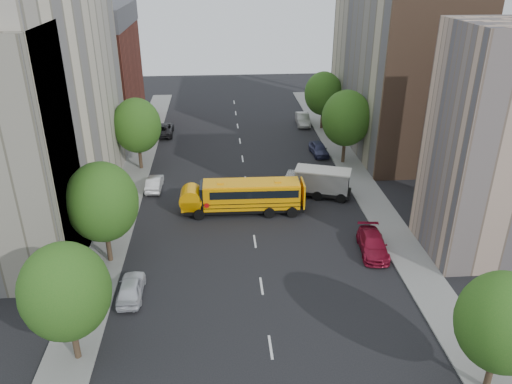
{
  "coord_description": "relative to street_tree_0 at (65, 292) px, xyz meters",
  "views": [
    {
      "loc": [
        -2.63,
        -36.31,
        20.74
      ],
      "look_at": [
        0.41,
        2.0,
        2.47
      ],
      "focal_mm": 35.0,
      "sensor_mm": 36.0,
      "label": 1
    }
  ],
  "objects": [
    {
      "name": "parked_car_3",
      "position": [
        19.9,
        9.69,
        -3.93
      ],
      "size": [
        2.47,
        5.05,
        1.41
      ],
      "primitive_type": "imported",
      "rotation": [
        0.0,
        0.0,
        -0.1
      ],
      "color": "maroon",
      "rests_on": "ground"
    },
    {
      "name": "building_right_far",
      "position": [
        29.0,
        34.0,
        4.36
      ],
      "size": [
        10.0,
        22.0,
        18.0
      ],
      "primitive_type": "cube",
      "color": "tan",
      "rests_on": "ground"
    },
    {
      "name": "parked_car_5",
      "position": [
        19.8,
        41.92,
        -3.86
      ],
      "size": [
        1.85,
        4.79,
        1.56
      ],
      "primitive_type": "imported",
      "rotation": [
        0.0,
        0.0,
        -0.04
      ],
      "color": "#9D9D98",
      "rests_on": "ground"
    },
    {
      "name": "building_right_sidewall",
      "position": [
        29.0,
        23.0,
        4.36
      ],
      "size": [
        10.1,
        0.3,
        18.0
      ],
      "primitive_type": "cube",
      "color": "brown",
      "rests_on": "ground"
    },
    {
      "name": "street_tree_2",
      "position": [
        0.0,
        28.0,
        0.19
      ],
      "size": [
        4.99,
        4.99,
        7.71
      ],
      "color": "#38281C",
      "rests_on": "ground"
    },
    {
      "name": "safari_truck",
      "position": [
        17.57,
        19.96,
        -3.2
      ],
      "size": [
        6.73,
        4.13,
        2.72
      ],
      "rotation": [
        0.0,
        0.0,
        -0.33
      ],
      "color": "black",
      "rests_on": "ground"
    },
    {
      "name": "building_left_cream",
      "position": [
        -7.0,
        20.0,
        5.36
      ],
      "size": [
        10.0,
        26.0,
        20.0
      ],
      "primitive_type": "cube",
      "color": "beige",
      "rests_on": "ground"
    },
    {
      "name": "street_tree_0",
      "position": [
        0.0,
        0.0,
        0.0
      ],
      "size": [
        4.8,
        4.8,
        7.41
      ],
      "color": "#38281C",
      "rests_on": "ground"
    },
    {
      "name": "sidewalk_left",
      "position": [
        -0.5,
        19.0,
        -4.58
      ],
      "size": [
        3.0,
        80.0,
        0.12
      ],
      "primitive_type": "cube",
      "color": "slate",
      "rests_on": "ground"
    },
    {
      "name": "street_tree_4",
      "position": [
        22.0,
        28.0,
        0.43
      ],
      "size": [
        5.25,
        5.25,
        8.1
      ],
      "color": "#38281C",
      "rests_on": "ground"
    },
    {
      "name": "ground",
      "position": [
        11.0,
        14.0,
        -4.64
      ],
      "size": [
        120.0,
        120.0,
        0.0
      ],
      "primitive_type": "plane",
      "color": "black",
      "rests_on": "ground"
    },
    {
      "name": "building_right_near",
      "position": [
        29.0,
        9.5,
        3.86
      ],
      "size": [
        10.0,
        7.0,
        17.0
      ],
      "primitive_type": "cube",
      "color": "tan",
      "rests_on": "ground"
    },
    {
      "name": "parked_car_4",
      "position": [
        19.8,
        30.65,
        -3.94
      ],
      "size": [
        1.98,
        4.22,
        1.39
      ],
      "primitive_type": "imported",
      "rotation": [
        0.0,
        0.0,
        0.08
      ],
      "color": "#33365A",
      "rests_on": "ground"
    },
    {
      "name": "school_bus",
      "position": [
        10.3,
        17.17,
        -2.99
      ],
      "size": [
        10.55,
        2.78,
        2.96
      ],
      "rotation": [
        0.0,
        0.0,
        -0.02
      ],
      "color": "black",
      "rests_on": "ground"
    },
    {
      "name": "street_tree_3",
      "position": [
        22.0,
        -4.0,
        -0.19
      ],
      "size": [
        4.61,
        4.61,
        7.11
      ],
      "color": "#38281C",
      "rests_on": "ground"
    },
    {
      "name": "street_tree_1",
      "position": [
        0.0,
        10.0,
        0.31
      ],
      "size": [
        5.12,
        5.12,
        7.9
      ],
      "color": "#38281C",
      "rests_on": "ground"
    },
    {
      "name": "street_tree_5",
      "position": [
        22.0,
        40.0,
        0.06
      ],
      "size": [
        4.86,
        4.86,
        7.51
      ],
      "color": "#38281C",
      "rests_on": "ground"
    },
    {
      "name": "parked_car_1",
      "position": [
        1.99,
        22.63,
        -3.99
      ],
      "size": [
        1.48,
        3.97,
        1.29
      ],
      "primitive_type": "imported",
      "rotation": [
        0.0,
        0.0,
        3.11
      ],
      "color": "silver",
      "rests_on": "ground"
    },
    {
      "name": "parked_car_2",
      "position": [
        1.4,
        39.2,
        -3.9
      ],
      "size": [
        2.52,
        5.35,
        1.48
      ],
      "primitive_type": "imported",
      "rotation": [
        0.0,
        0.0,
        3.15
      ],
      "color": "black",
      "rests_on": "ground"
    },
    {
      "name": "building_left_redbrick",
      "position": [
        -7.0,
        42.0,
        1.86
      ],
      "size": [
        10.0,
        15.0,
        13.0
      ],
      "primitive_type": "cube",
      "color": "maroon",
      "rests_on": "ground"
    },
    {
      "name": "sidewalk_right",
      "position": [
        22.5,
        19.0,
        -4.58
      ],
      "size": [
        3.0,
        80.0,
        0.12
      ],
      "primitive_type": "cube",
      "color": "slate",
      "rests_on": "ground"
    },
    {
      "name": "lane_markings",
      "position": [
        11.0,
        24.0,
        -4.64
      ],
      "size": [
        0.15,
        64.0,
        0.01
      ],
      "primitive_type": "cube",
      "color": "silver",
      "rests_on": "ground"
    },
    {
      "name": "parked_car_0",
      "position": [
        2.2,
        5.55,
        -3.95
      ],
      "size": [
        1.65,
        4.05,
        1.38
      ],
      "primitive_type": "imported",
      "rotation": [
        0.0,
        0.0,
        3.15
      ],
      "color": "silver",
      "rests_on": "ground"
    }
  ]
}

